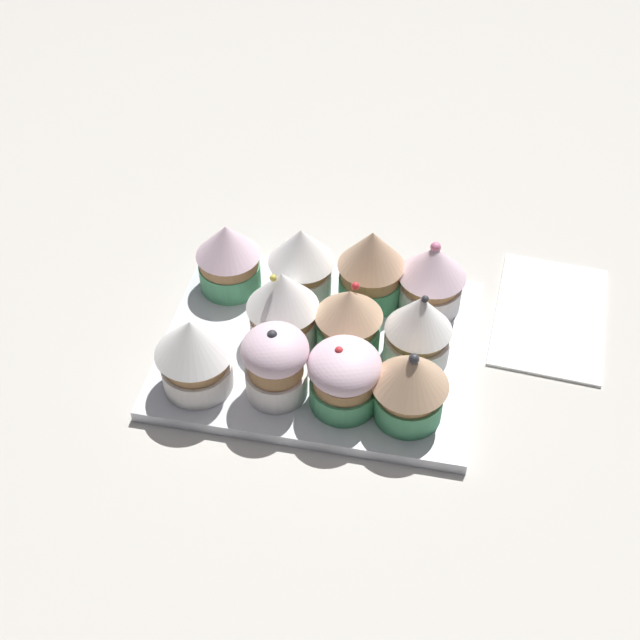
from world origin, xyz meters
TOP-DOWN VIEW (x-y plane):
  - ground_plane at (0.00, 0.00)cm, footprint 180.00×180.00cm
  - baking_tray at (0.00, 0.00)cm, footprint 28.58×22.29cm
  - cupcake_0 at (-9.28, -6.97)cm, footprint 6.37×6.37cm
  - cupcake_1 at (-3.54, -6.78)cm, footprint 6.33×6.33cm
  - cupcake_2 at (3.04, -6.42)cm, footprint 6.35×6.35cm
  - cupcake_3 at (10.11, -6.00)cm, footprint 6.19×6.19cm
  - cupcake_4 at (-8.80, 0.13)cm, footprint 5.98×5.98cm
  - cupcake_5 at (-2.60, -0.31)cm, footprint 6.09×6.09cm
  - cupcake_6 at (3.39, 0.46)cm, footprint 6.57×6.57cm
  - cupcake_7 at (-8.83, 6.65)cm, footprint 6.45×6.45cm
  - cupcake_8 at (-3.32, 6.39)cm, footprint 6.20×6.20cm
  - cupcake_9 at (2.55, 6.37)cm, footprint 5.72×5.72cm
  - cupcake_10 at (9.49, 6.86)cm, footprint 6.76×6.76cm
  - napkin at (-20.97, -8.80)cm, footprint 11.45×16.66cm

SIDE VIEW (x-z plane):
  - ground_plane at x=0.00cm, z-range -3.00..0.00cm
  - napkin at x=-20.97cm, z-range 0.00..0.60cm
  - baking_tray at x=0.00cm, z-range 0.00..1.20cm
  - cupcake_8 at x=-3.32cm, z-range 1.16..7.81cm
  - cupcake_5 at x=-2.60cm, z-range 1.20..8.45cm
  - cupcake_9 at x=2.55cm, z-range 1.20..8.63cm
  - cupcake_4 at x=-8.80cm, z-range 1.14..8.74cm
  - cupcake_0 at x=-9.28cm, z-range 1.19..8.71cm
  - cupcake_3 at x=10.11cm, z-range 1.27..8.65cm
  - cupcake_7 at x=-8.83cm, z-range 1.25..8.73cm
  - cupcake_2 at x=3.04cm, z-range 1.42..9.13cm
  - cupcake_10 at x=9.49cm, z-range 1.41..9.15cm
  - cupcake_6 at x=3.39cm, z-range 1.24..9.46cm
  - cupcake_1 at x=-3.54cm, z-range 1.32..9.49cm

